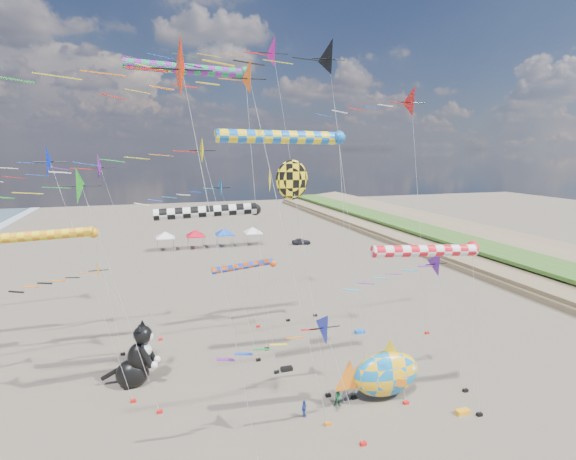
# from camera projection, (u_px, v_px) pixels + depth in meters

# --- Properties ---
(delta_kite_0) EXTENTS (13.23, 2.13, 17.85)m
(delta_kite_0) POSITION_uv_depth(u_px,v_px,m) (186.00, 155.00, 31.74)
(delta_kite_0) COLOR yellow
(delta_kite_0) RESTS_ON ground
(delta_kite_1) EXTENTS (11.38, 2.06, 21.61)m
(delta_kite_1) POSITION_uv_depth(u_px,v_px,m) (237.00, 80.00, 22.56)
(delta_kite_1) COLOR #FF590A
(delta_kite_1) RESTS_ON ground
(delta_kite_2) EXTENTS (9.00, 1.84, 10.13)m
(delta_kite_2) POSITION_uv_depth(u_px,v_px,m) (429.00, 274.00, 28.94)
(delta_kite_2) COLOR #541B88
(delta_kite_2) RESTS_ON ground
(delta_kite_3) EXTENTS (15.44, 2.62, 24.13)m
(delta_kite_3) POSITION_uv_depth(u_px,v_px,m) (308.00, 62.00, 29.93)
(delta_kite_3) COLOR black
(delta_kite_3) RESTS_ON ground
(delta_kite_4) EXTENTS (9.04, 1.76, 14.47)m
(delta_kite_4) POSITION_uv_depth(u_px,v_px,m) (218.00, 191.00, 39.63)
(delta_kite_4) COLOR blue
(delta_kite_4) RESTS_ON ground
(delta_kite_5) EXTENTS (15.64, 3.07, 27.10)m
(delta_kite_5) POSITION_uv_depth(u_px,v_px,m) (276.00, 53.00, 40.17)
(delta_kite_5) COLOR #DA1296
(delta_kite_5) RESTS_ON ground
(delta_kite_6) EXTENTS (12.01, 2.44, 16.02)m
(delta_kite_6) POSITION_uv_depth(u_px,v_px,m) (72.00, 190.00, 25.24)
(delta_kite_6) COLOR #1F9A20
(delta_kite_6) RESTS_ON ground
(delta_kite_7) EXTENTS (8.10, 1.53, 8.94)m
(delta_kite_7) POSITION_uv_depth(u_px,v_px,m) (98.00, 274.00, 33.15)
(delta_kite_7) COLOR #F8A00A
(delta_kite_7) RESTS_ON ground
(delta_kite_8) EXTENTS (8.18, 2.01, 8.10)m
(delta_kite_8) POSITION_uv_depth(u_px,v_px,m) (314.00, 341.00, 23.71)
(delta_kite_8) COLOR #1C2ABD
(delta_kite_8) RESTS_ON ground
(delta_kite_9) EXTENTS (11.75, 2.07, 17.19)m
(delta_kite_9) POSITION_uv_depth(u_px,v_px,m) (22.00, 167.00, 25.91)
(delta_kite_9) COLOR #061DC1
(delta_kite_9) RESTS_ON ground
(delta_kite_10) EXTENTS (11.43, 2.73, 22.03)m
(delta_kite_10) POSITION_uv_depth(u_px,v_px,m) (399.00, 104.00, 36.67)
(delta_kite_10) COLOR red
(delta_kite_10) RESTS_ON ground
(delta_kite_11) EXTENTS (12.51, 2.81, 21.52)m
(delta_kite_11) POSITION_uv_depth(u_px,v_px,m) (179.00, 77.00, 19.32)
(delta_kite_11) COLOR red
(delta_kite_11) RESTS_ON ground
(delta_kite_12) EXTENTS (12.73, 2.51, 16.69)m
(delta_kite_12) POSITION_uv_depth(u_px,v_px,m) (99.00, 170.00, 36.17)
(delta_kite_12) COLOR #761996
(delta_kite_12) RESTS_ON ground
(windsock_0) EXTENTS (10.35, 0.82, 22.93)m
(windsock_0) POSITION_uv_depth(u_px,v_px,m) (192.00, 71.00, 32.57)
(windsock_0) COLOR #198A4D
(windsock_0) RESTS_ON ground
(windsock_1) EXTENTS (9.17, 0.80, 17.90)m
(windsock_1) POSITION_uv_depth(u_px,v_px,m) (286.00, 138.00, 26.13)
(windsock_1) COLOR blue
(windsock_1) RESTS_ON ground
(windsock_2) EXTENTS (7.61, 0.66, 6.33)m
(windsock_2) POSITION_uv_depth(u_px,v_px,m) (246.00, 266.00, 42.26)
(windsock_2) COLOR #D5490F
(windsock_2) RESTS_ON ground
(windsock_3) EXTENTS (9.06, 0.80, 10.81)m
(windsock_3) POSITION_uv_depth(u_px,v_px,m) (47.00, 236.00, 33.90)
(windsock_3) COLOR orange
(windsock_3) RESTS_ON ground
(windsock_4) EXTENTS (8.07, 0.71, 11.51)m
(windsock_4) POSITION_uv_depth(u_px,v_px,m) (431.00, 251.00, 25.45)
(windsock_4) COLOR red
(windsock_4) RESTS_ON ground
(windsock_5) EXTENTS (8.54, 0.82, 13.05)m
(windsock_5) POSITION_uv_depth(u_px,v_px,m) (212.00, 212.00, 30.59)
(windsock_5) COLOR black
(windsock_5) RESTS_ON ground
(angelfish_kite) EXTENTS (3.74, 3.02, 16.13)m
(angelfish_kite) POSITION_uv_depth(u_px,v_px,m) (289.00, 182.00, 29.53)
(angelfish_kite) COLOR yellow
(angelfish_kite) RESTS_ON ground
(cat_inflatable) EXTENTS (3.86, 2.56, 4.79)m
(cat_inflatable) POSITION_uv_depth(u_px,v_px,m) (135.00, 353.00, 32.14)
(cat_inflatable) COLOR black
(cat_inflatable) RESTS_ON ground
(fish_inflatable) EXTENTS (6.32, 2.08, 4.30)m
(fish_inflatable) POSITION_uv_depth(u_px,v_px,m) (385.00, 374.00, 30.31)
(fish_inflatable) COLOR #1379BB
(fish_inflatable) RESTS_ON ground
(person_adult) EXTENTS (0.71, 0.63, 1.64)m
(person_adult) POSITION_uv_depth(u_px,v_px,m) (346.00, 390.00, 30.23)
(person_adult) COLOR #92939B
(person_adult) RESTS_ON ground
(child_green) EXTENTS (0.65, 0.54, 1.22)m
(child_green) POSITION_uv_depth(u_px,v_px,m) (339.00, 397.00, 29.68)
(child_green) COLOR #1E7542
(child_green) RESTS_ON ground
(child_blue) EXTENTS (0.65, 0.66, 1.12)m
(child_blue) POSITION_uv_depth(u_px,v_px,m) (304.00, 409.00, 28.50)
(child_blue) COLOR blue
(child_blue) RESTS_ON ground
(kite_bag_0) EXTENTS (0.90, 0.44, 0.30)m
(kite_bag_0) POSITION_uv_depth(u_px,v_px,m) (463.00, 412.00, 28.85)
(kite_bag_0) COLOR #FFA015
(kite_bag_0) RESTS_ON ground
(kite_bag_2) EXTENTS (0.90, 0.44, 0.30)m
(kite_bag_2) POSITION_uv_depth(u_px,v_px,m) (287.00, 369.00, 34.52)
(kite_bag_2) COLOR black
(kite_bag_2) RESTS_ON ground
(kite_bag_3) EXTENTS (0.90, 0.44, 0.30)m
(kite_bag_3) POSITION_uv_depth(u_px,v_px,m) (360.00, 332.00, 41.56)
(kite_bag_3) COLOR blue
(kite_bag_3) RESTS_ON ground
(tent_row) EXTENTS (19.20, 4.20, 3.80)m
(tent_row) POSITION_uv_depth(u_px,v_px,m) (210.00, 230.00, 77.17)
(tent_row) COLOR white
(tent_row) RESTS_ON ground
(parked_car) EXTENTS (3.50, 1.84, 1.14)m
(parked_car) POSITION_uv_depth(u_px,v_px,m) (301.00, 241.00, 80.45)
(parked_car) COLOR #26262D
(parked_car) RESTS_ON ground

